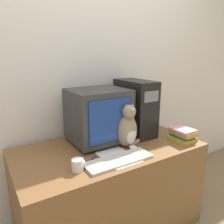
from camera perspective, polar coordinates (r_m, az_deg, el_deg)
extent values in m
cube|color=silver|center=(1.95, -7.69, 10.05)|extent=(7.00, 0.05, 2.50)
cube|color=brown|center=(1.87, -0.81, -19.16)|extent=(1.40, 0.75, 0.72)
cube|color=#333333|center=(1.80, -3.56, -7.28)|extent=(0.31, 0.23, 0.02)
cube|color=#333333|center=(1.73, -3.67, -0.68)|extent=(0.44, 0.38, 0.40)
cube|color=navy|center=(1.56, -0.26, -2.32)|extent=(0.35, 0.01, 0.31)
cube|color=black|center=(1.91, 6.03, 1.17)|extent=(0.20, 0.40, 0.48)
cube|color=slate|center=(1.73, 10.27, 4.00)|extent=(0.14, 0.01, 0.09)
cube|color=silver|center=(1.48, 1.81, -12.46)|extent=(0.47, 0.16, 0.02)
cube|color=beige|center=(1.48, 1.82, -12.10)|extent=(0.43, 0.12, 0.00)
ellipsoid|color=gray|center=(1.67, 3.82, -4.85)|extent=(0.17, 0.15, 0.26)
ellipsoid|color=beige|center=(1.63, 5.01, -6.04)|extent=(0.09, 0.04, 0.14)
sphere|color=gray|center=(1.60, 4.48, 0.14)|extent=(0.10, 0.10, 0.10)
cone|color=gray|center=(1.57, 3.67, 1.39)|extent=(0.04, 0.04, 0.04)
cone|color=gray|center=(1.61, 5.36, 1.66)|extent=(0.04, 0.04, 0.04)
ellipsoid|color=beige|center=(1.64, 5.59, -9.30)|extent=(0.05, 0.08, 0.04)
cylinder|color=gray|center=(1.74, 6.02, -7.96)|extent=(0.17, 0.10, 0.03)
cube|color=gold|center=(1.89, 17.82, -6.68)|extent=(0.17, 0.20, 0.03)
cube|color=#234793|center=(1.89, 17.90, -5.84)|extent=(0.13, 0.17, 0.02)
cube|color=gold|center=(1.88, 18.15, -5.17)|extent=(0.14, 0.19, 0.03)
cube|color=pink|center=(1.87, 17.96, -4.42)|extent=(0.15, 0.19, 0.02)
cylinder|color=navy|center=(1.49, -5.64, -12.46)|extent=(0.12, 0.08, 0.01)
cube|color=white|center=(1.54, 1.57, -11.64)|extent=(0.21, 0.30, 0.00)
cylinder|color=white|center=(1.38, -8.97, -13.51)|extent=(0.07, 0.07, 0.08)
torus|color=white|center=(1.39, -7.55, -13.18)|extent=(0.01, 0.05, 0.05)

